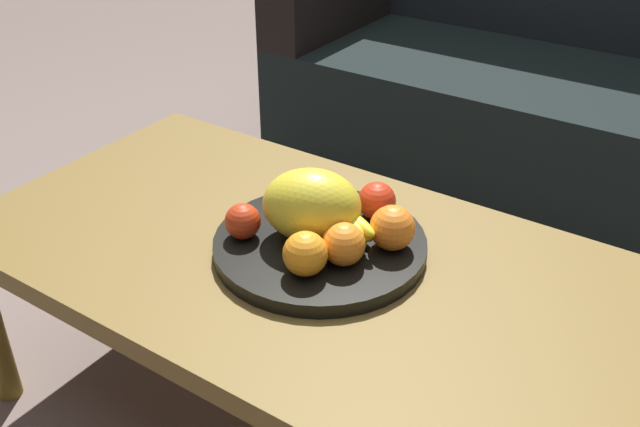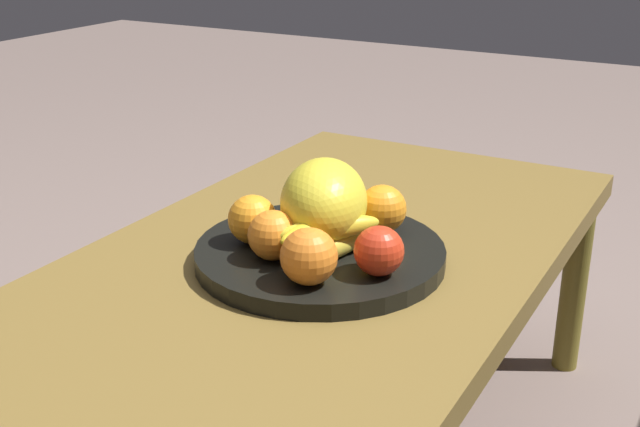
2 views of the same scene
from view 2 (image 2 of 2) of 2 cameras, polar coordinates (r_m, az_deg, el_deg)
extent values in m
cube|color=brown|center=(1.18, -1.22, -4.33)|extent=(1.25, 0.63, 0.04)
cylinder|color=brown|center=(1.85, 0.67, -1.35)|extent=(0.05, 0.05, 0.37)
cylinder|color=brown|center=(1.68, 17.43, -4.81)|extent=(0.05, 0.05, 0.37)
cylinder|color=black|center=(1.16, 0.00, -2.87)|extent=(0.36, 0.36, 0.03)
ellipsoid|color=yellow|center=(1.15, 0.27, 0.80)|extent=(0.20, 0.18, 0.12)
sphere|color=orange|center=(1.03, -0.79, -3.04)|extent=(0.08, 0.08, 0.08)
sphere|color=orange|center=(1.16, -4.77, -0.41)|extent=(0.07, 0.07, 0.07)
sphere|color=orange|center=(1.20, 4.40, 0.33)|extent=(0.07, 0.07, 0.07)
sphere|color=orange|center=(1.11, -3.34, -1.53)|extent=(0.07, 0.07, 0.07)
sphere|color=red|center=(1.27, -0.14, 1.29)|extent=(0.06, 0.06, 0.06)
sphere|color=red|center=(1.06, 4.16, -2.64)|extent=(0.07, 0.07, 0.07)
ellipsoid|color=gold|center=(1.12, 1.38, -2.14)|extent=(0.15, 0.06, 0.03)
ellipsoid|color=yellow|center=(1.14, 0.61, -1.86)|extent=(0.15, 0.06, 0.03)
ellipsoid|color=gold|center=(1.10, 0.63, -1.09)|extent=(0.14, 0.12, 0.03)
ellipsoid|color=yellow|center=(1.11, 0.17, -1.00)|extent=(0.15, 0.08, 0.03)
camera|label=1|loc=(1.41, -50.09, 22.42)|focal=40.42mm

